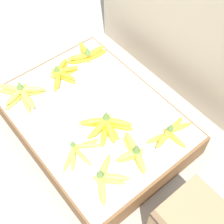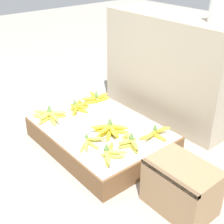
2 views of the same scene
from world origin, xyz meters
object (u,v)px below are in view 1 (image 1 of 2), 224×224
at_px(banana_bunch_middle_left, 61,73).
at_px(banana_bunch_middle_right, 134,153).
at_px(banana_bunch_middle_midright, 106,126).
at_px(banana_bunch_front_left, 21,94).
at_px(banana_bunch_back_left, 87,54).
at_px(banana_bunch_back_right, 171,133).
at_px(banana_bunch_front_right, 105,178).
at_px(banana_bunch_front_midright, 79,152).

relative_size(banana_bunch_middle_left, banana_bunch_middle_right, 0.94).
relative_size(banana_bunch_middle_left, banana_bunch_middle_midright, 0.95).
xyz_separation_m(banana_bunch_middle_left, banana_bunch_middle_right, (0.62, -0.02, 0.01)).
bearing_deg(banana_bunch_middle_right, banana_bunch_front_left, -160.87).
bearing_deg(banana_bunch_back_left, banana_bunch_back_right, -0.70).
bearing_deg(banana_bunch_middle_midright, banana_bunch_middle_right, 0.85).
xyz_separation_m(banana_bunch_front_right, banana_bunch_middle_left, (-0.63, 0.20, -0.00)).
bearing_deg(banana_bunch_front_left, banana_bunch_middle_left, 88.13).
bearing_deg(banana_bunch_middle_midright, banana_bunch_back_right, 43.78).
bearing_deg(banana_bunch_middle_right, banana_bunch_middle_left, 177.76).
bearing_deg(banana_bunch_front_midright, banana_bunch_back_left, 139.93).
height_order(banana_bunch_middle_left, banana_bunch_middle_right, banana_bunch_middle_right).
distance_m(banana_bunch_middle_right, banana_bunch_back_left, 0.68).
xyz_separation_m(banana_bunch_middle_left, banana_bunch_back_right, (0.65, 0.19, 0.00)).
bearing_deg(banana_bunch_back_left, banana_bunch_front_midright, -40.07).
height_order(banana_bunch_middle_left, banana_bunch_back_left, banana_bunch_back_left).
xyz_separation_m(banana_bunch_front_right, banana_bunch_back_right, (0.02, 0.38, -0.00)).
bearing_deg(banana_bunch_middle_right, banana_bunch_front_midright, -132.95).
relative_size(banana_bunch_back_left, banana_bunch_back_right, 0.98).
bearing_deg(banana_bunch_back_right, banana_bunch_front_midright, -116.51).
distance_m(banana_bunch_middle_midright, banana_bunch_back_right, 0.31).
relative_size(banana_bunch_middle_left, banana_bunch_back_left, 0.85).
relative_size(banana_bunch_front_left, banana_bunch_back_right, 1.04).
bearing_deg(banana_bunch_back_left, banana_bunch_front_right, -30.71).
height_order(banana_bunch_middle_left, banana_bunch_middle_midright, banana_bunch_middle_midright).
height_order(banana_bunch_back_left, banana_bunch_back_right, banana_bunch_back_left).
height_order(banana_bunch_middle_right, banana_bunch_back_left, banana_bunch_middle_right).
height_order(banana_bunch_front_midright, banana_bunch_middle_midright, banana_bunch_middle_midright).
distance_m(banana_bunch_middle_left, banana_bunch_middle_midright, 0.43).
relative_size(banana_bunch_front_left, banana_bunch_back_left, 1.05).
xyz_separation_m(banana_bunch_front_left, banana_bunch_front_midright, (0.46, 0.03, -0.01)).
xyz_separation_m(banana_bunch_front_left, banana_bunch_front_right, (0.64, 0.05, -0.00)).
distance_m(banana_bunch_front_right, banana_bunch_middle_left, 0.66).
distance_m(banana_bunch_front_midright, banana_bunch_back_left, 0.62).
bearing_deg(banana_bunch_middle_left, banana_bunch_front_midright, -24.81).
bearing_deg(banana_bunch_middle_left, banana_bunch_middle_midright, -3.67).
xyz_separation_m(banana_bunch_middle_right, banana_bunch_back_right, (0.03, 0.21, -0.01)).
bearing_deg(banana_bunch_front_left, banana_bunch_middle_midright, 26.45).
relative_size(banana_bunch_middle_midright, banana_bunch_back_left, 0.90).
bearing_deg(banana_bunch_middle_midright, banana_bunch_middle_left, 176.33).
relative_size(banana_bunch_front_right, banana_bunch_middle_left, 0.95).
distance_m(banana_bunch_middle_left, banana_bunch_back_right, 0.67).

